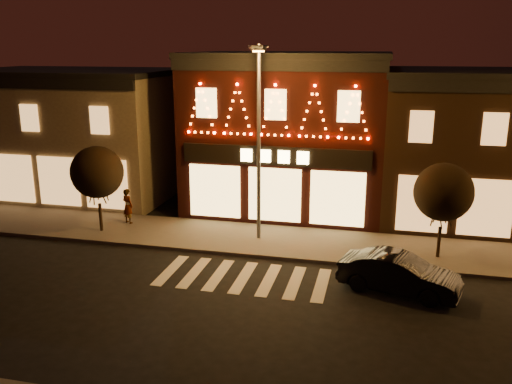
% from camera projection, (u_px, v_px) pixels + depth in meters
% --- Properties ---
extents(ground, '(120.00, 120.00, 0.00)m').
position_uv_depth(ground, '(211.00, 329.00, 17.01)').
color(ground, black).
rests_on(ground, ground).
extents(sidewalk_far, '(44.00, 4.00, 0.15)m').
position_uv_depth(sidewalk_far, '(310.00, 244.00, 24.05)').
color(sidewalk_far, '#47423D').
rests_on(sidewalk_far, ground).
extents(building_left, '(12.20, 8.28, 7.30)m').
position_uv_depth(building_left, '(74.00, 132.00, 32.08)').
color(building_left, '#695B4B').
rests_on(building_left, ground).
extents(building_pulp, '(10.20, 8.34, 8.30)m').
position_uv_depth(building_pulp, '(290.00, 131.00, 29.04)').
color(building_pulp, black).
rests_on(building_pulp, ground).
extents(building_right_a, '(9.20, 8.28, 7.50)m').
position_uv_depth(building_right_a, '(477.00, 146.00, 27.04)').
color(building_right_a, '#331F11').
rests_on(building_right_a, ground).
extents(streetlamp_mid, '(0.75, 1.96, 8.54)m').
position_uv_depth(streetlamp_mid, '(259.00, 129.00, 23.06)').
color(streetlamp_mid, '#59595E').
rests_on(streetlamp_mid, sidewalk_far).
extents(tree_left, '(2.42, 2.42, 4.05)m').
position_uv_depth(tree_left, '(97.00, 172.00, 24.85)').
color(tree_left, black).
rests_on(tree_left, sidewalk_far).
extents(tree_right, '(2.37, 2.37, 3.96)m').
position_uv_depth(tree_right, '(444.00, 192.00, 21.69)').
color(tree_right, black).
rests_on(tree_right, sidewalk_far).
extents(dark_sedan, '(4.53, 2.56, 1.41)m').
position_uv_depth(dark_sedan, '(399.00, 274.00, 19.37)').
color(dark_sedan, black).
rests_on(dark_sedan, ground).
extents(pedestrian, '(0.75, 0.64, 1.74)m').
position_uv_depth(pedestrian, '(128.00, 206.00, 26.45)').
color(pedestrian, gray).
rests_on(pedestrian, sidewalk_far).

